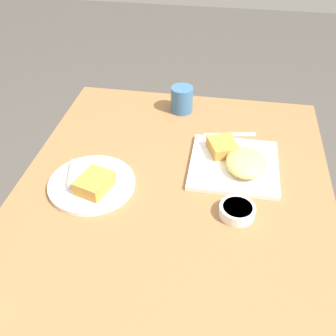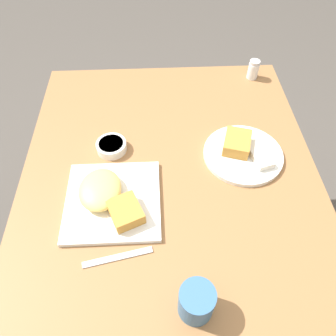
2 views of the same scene
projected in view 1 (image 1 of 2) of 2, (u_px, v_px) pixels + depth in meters
The scene contains 7 objects.
ground_plane at pixel (172, 320), 1.59m from camera, with size 8.00×8.00×0.00m, color #4C4742.
dining_table at pixel (174, 205), 1.18m from camera, with size 1.05×0.89×0.73m.
plate_square_near at pixel (237, 161), 1.17m from camera, with size 0.26×0.26×0.06m.
plate_oval_far at pixel (91, 183), 1.11m from camera, with size 0.25×0.25×0.05m.
sauce_ramekin at pixel (237, 210), 1.03m from camera, with size 0.09×0.09×0.03m.
butter_knife at pixel (229, 135), 1.32m from camera, with size 0.05×0.18×0.00m.
coffee_mug at pixel (182, 99), 1.41m from camera, with size 0.08×0.08×0.09m.
Camera 1 is at (-0.83, -0.12, 1.49)m, focal length 42.00 mm.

